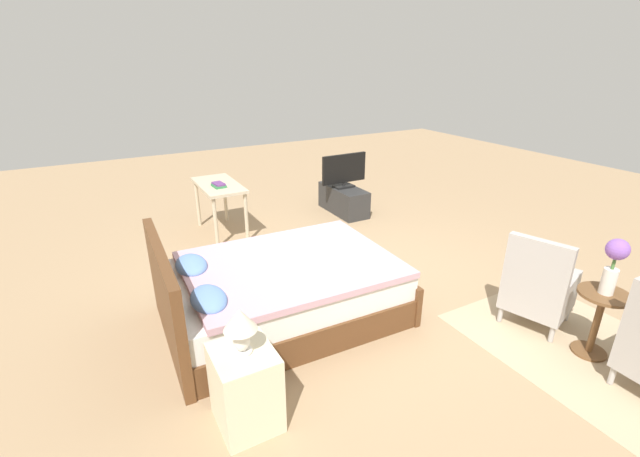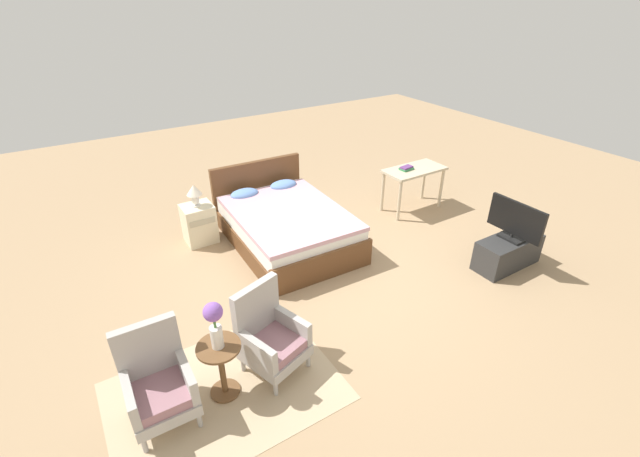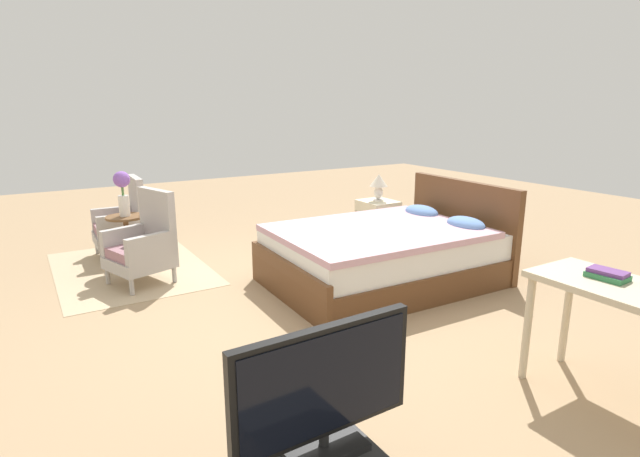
{
  "view_description": "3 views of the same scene",
  "coord_description": "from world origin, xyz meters",
  "px_view_note": "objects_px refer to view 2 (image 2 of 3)",
  "views": [
    {
      "loc": [
        -3.51,
        2.44,
        2.39
      ],
      "look_at": [
        0.33,
        0.32,
        0.6
      ],
      "focal_mm": 24.0,
      "sensor_mm": 36.0,
      "label": 1
    },
    {
      "loc": [
        -2.7,
        -3.88,
        3.36
      ],
      "look_at": [
        -0.09,
        0.29,
        0.58
      ],
      "focal_mm": 24.0,
      "sensor_mm": 36.0,
      "label": 2
    },
    {
      "loc": [
        3.51,
        -1.98,
        1.76
      ],
      "look_at": [
        -0.06,
        0.2,
        0.7
      ],
      "focal_mm": 28.0,
      "sensor_mm": 36.0,
      "label": 3
    }
  ],
  "objects_px": {
    "table_lamp": "(194,192)",
    "tv_flatscreen": "(516,221)",
    "bed": "(285,225)",
    "vanity_desk": "(414,175)",
    "armchair_by_window_left": "(158,384)",
    "nightstand": "(199,224)",
    "tv_stand": "(508,252)",
    "armchair_by_window_right": "(270,337)",
    "side_table": "(221,364)",
    "book_stack": "(406,168)",
    "flower_vase": "(214,321)"
  },
  "relations": [
    {
      "from": "table_lamp",
      "to": "tv_flatscreen",
      "type": "height_order",
      "value": "tv_flatscreen"
    },
    {
      "from": "bed",
      "to": "tv_flatscreen",
      "type": "xyz_separation_m",
      "value": [
        2.28,
        -2.15,
        0.4
      ]
    },
    {
      "from": "bed",
      "to": "vanity_desk",
      "type": "distance_m",
      "value": 2.39
    },
    {
      "from": "armchair_by_window_left",
      "to": "tv_flatscreen",
      "type": "xyz_separation_m",
      "value": [
        4.61,
        -0.09,
        0.32
      ]
    },
    {
      "from": "table_lamp",
      "to": "vanity_desk",
      "type": "relative_size",
      "value": 0.32
    },
    {
      "from": "nightstand",
      "to": "tv_stand",
      "type": "bearing_deg",
      "value": -40.55
    },
    {
      "from": "bed",
      "to": "armchair_by_window_right",
      "type": "bearing_deg",
      "value": -121.42
    },
    {
      "from": "armchair_by_window_right",
      "to": "bed",
      "type": "bearing_deg",
      "value": 58.58
    },
    {
      "from": "table_lamp",
      "to": "tv_stand",
      "type": "relative_size",
      "value": 0.34
    },
    {
      "from": "table_lamp",
      "to": "side_table",
      "type": "bearing_deg",
      "value": -104.18
    },
    {
      "from": "side_table",
      "to": "tv_stand",
      "type": "xyz_separation_m",
      "value": [
        4.06,
        -0.03,
        -0.16
      ]
    },
    {
      "from": "vanity_desk",
      "to": "book_stack",
      "type": "bearing_deg",
      "value": 165.74
    },
    {
      "from": "table_lamp",
      "to": "tv_flatscreen",
      "type": "bearing_deg",
      "value": -40.53
    },
    {
      "from": "book_stack",
      "to": "nightstand",
      "type": "bearing_deg",
      "value": 165.79
    },
    {
      "from": "nightstand",
      "to": "armchair_by_window_left",
      "type": "bearing_deg",
      "value": -114.42
    },
    {
      "from": "side_table",
      "to": "flower_vase",
      "type": "relative_size",
      "value": 1.24
    },
    {
      "from": "armchair_by_window_right",
      "to": "vanity_desk",
      "type": "bearing_deg",
      "value": 27.77
    },
    {
      "from": "side_table",
      "to": "flower_vase",
      "type": "xyz_separation_m",
      "value": [
        0.0,
        0.0,
        0.51
      ]
    },
    {
      "from": "armchair_by_window_left",
      "to": "side_table",
      "type": "xyz_separation_m",
      "value": [
        0.54,
        -0.07,
        -0.01
      ]
    },
    {
      "from": "armchair_by_window_right",
      "to": "tv_stand",
      "type": "height_order",
      "value": "armchair_by_window_right"
    },
    {
      "from": "tv_stand",
      "to": "bed",
      "type": "bearing_deg",
      "value": 136.6
    },
    {
      "from": "armchair_by_window_right",
      "to": "table_lamp",
      "type": "bearing_deg",
      "value": 86.04
    },
    {
      "from": "tv_stand",
      "to": "tv_flatscreen",
      "type": "xyz_separation_m",
      "value": [
        0.0,
        0.0,
        0.49
      ]
    },
    {
      "from": "bed",
      "to": "vanity_desk",
      "type": "relative_size",
      "value": 2.14
    },
    {
      "from": "nightstand",
      "to": "vanity_desk",
      "type": "distance_m",
      "value": 3.55
    },
    {
      "from": "flower_vase",
      "to": "table_lamp",
      "type": "height_order",
      "value": "flower_vase"
    },
    {
      "from": "bed",
      "to": "armchair_by_window_left",
      "type": "bearing_deg",
      "value": -138.46
    },
    {
      "from": "book_stack",
      "to": "vanity_desk",
      "type": "bearing_deg",
      "value": -14.26
    },
    {
      "from": "armchair_by_window_left",
      "to": "book_stack",
      "type": "bearing_deg",
      "value": 23.17
    },
    {
      "from": "table_lamp",
      "to": "vanity_desk",
      "type": "height_order",
      "value": "table_lamp"
    },
    {
      "from": "armchair_by_window_right",
      "to": "vanity_desk",
      "type": "xyz_separation_m",
      "value": [
        3.62,
        1.91,
        0.25
      ]
    },
    {
      "from": "book_stack",
      "to": "table_lamp",
      "type": "bearing_deg",
      "value": 165.78
    },
    {
      "from": "bed",
      "to": "vanity_desk",
      "type": "xyz_separation_m",
      "value": [
        2.36,
        -0.16,
        0.33
      ]
    },
    {
      "from": "table_lamp",
      "to": "tv_stand",
      "type": "height_order",
      "value": "table_lamp"
    },
    {
      "from": "armchair_by_window_right",
      "to": "nightstand",
      "type": "bearing_deg",
      "value": 86.03
    },
    {
      "from": "tv_flatscreen",
      "to": "vanity_desk",
      "type": "height_order",
      "value": "tv_flatscreen"
    },
    {
      "from": "tv_flatscreen",
      "to": "book_stack",
      "type": "xyz_separation_m",
      "value": [
        -0.07,
        2.03,
        0.07
      ]
    },
    {
      "from": "flower_vase",
      "to": "tv_stand",
      "type": "relative_size",
      "value": 0.5
    },
    {
      "from": "bed",
      "to": "table_lamp",
      "type": "bearing_deg",
      "value": 146.42
    },
    {
      "from": "bed",
      "to": "tv_stand",
      "type": "relative_size",
      "value": 2.32
    },
    {
      "from": "table_lamp",
      "to": "flower_vase",
      "type": "bearing_deg",
      "value": -104.18
    },
    {
      "from": "tv_stand",
      "to": "tv_flatscreen",
      "type": "distance_m",
      "value": 0.49
    },
    {
      "from": "flower_vase",
      "to": "nightstand",
      "type": "xyz_separation_m",
      "value": [
        0.72,
        2.84,
        -0.59
      ]
    },
    {
      "from": "armchair_by_window_right",
      "to": "tv_stand",
      "type": "distance_m",
      "value": 3.54
    },
    {
      "from": "armchair_by_window_right",
      "to": "tv_flatscreen",
      "type": "distance_m",
      "value": 3.56
    },
    {
      "from": "side_table",
      "to": "armchair_by_window_right",
      "type": "bearing_deg",
      "value": 6.78
    },
    {
      "from": "table_lamp",
      "to": "book_stack",
      "type": "xyz_separation_m",
      "value": [
        3.28,
        -0.83,
        -0.04
      ]
    },
    {
      "from": "book_stack",
      "to": "tv_stand",
      "type": "bearing_deg",
      "value": -88.05
    },
    {
      "from": "tv_stand",
      "to": "flower_vase",
      "type": "bearing_deg",
      "value": 179.63
    },
    {
      "from": "bed",
      "to": "book_stack",
      "type": "distance_m",
      "value": 2.26
    }
  ]
}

